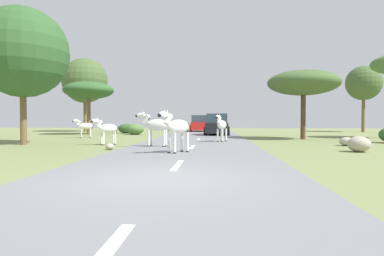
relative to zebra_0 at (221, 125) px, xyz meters
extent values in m
plane|color=olive|center=(-1.61, -11.66, -0.98)|extent=(90.00, 90.00, 0.00)
cube|color=slate|center=(-1.39, -11.66, -0.95)|extent=(6.00, 64.00, 0.05)
cube|color=silver|center=(-1.39, -9.66, -0.92)|extent=(0.16, 2.00, 0.01)
cube|color=silver|center=(-1.39, -3.66, -0.92)|extent=(0.16, 2.00, 0.01)
cube|color=silver|center=(-1.39, 2.34, -0.92)|extent=(0.16, 2.00, 0.01)
cube|color=silver|center=(-1.39, 8.34, -0.92)|extent=(0.16, 2.00, 0.01)
cube|color=silver|center=(-1.39, 14.34, -0.92)|extent=(0.16, 2.00, 0.01)
ellipsoid|color=silver|center=(0.03, 0.09, 0.02)|extent=(0.75, 1.15, 0.51)
cylinder|color=silver|center=(-0.21, -0.20, -0.56)|extent=(0.14, 0.14, 0.73)
cylinder|color=#28231E|center=(-0.21, -0.20, -0.90)|extent=(0.16, 0.16, 0.05)
cylinder|color=silver|center=(0.05, -0.29, -0.56)|extent=(0.14, 0.14, 0.73)
cylinder|color=#28231E|center=(0.05, -0.29, -0.90)|extent=(0.16, 0.16, 0.05)
cylinder|color=silver|center=(0.01, 0.46, -0.56)|extent=(0.14, 0.14, 0.73)
cylinder|color=#28231E|center=(0.01, 0.46, -0.90)|extent=(0.16, 0.16, 0.05)
cylinder|color=silver|center=(0.27, 0.38, -0.56)|extent=(0.14, 0.14, 0.73)
cylinder|color=#28231E|center=(0.27, 0.38, -0.90)|extent=(0.16, 0.16, 0.05)
cylinder|color=silver|center=(-0.13, -0.40, 0.28)|extent=(0.31, 0.43, 0.43)
cube|color=black|center=(-0.13, -0.40, 0.37)|extent=(0.15, 0.35, 0.30)
ellipsoid|color=silver|center=(-0.21, -0.64, 0.44)|extent=(0.33, 0.51, 0.23)
ellipsoid|color=black|center=(-0.27, -0.82, 0.42)|extent=(0.18, 0.20, 0.14)
cone|color=silver|center=(-0.24, -0.51, 0.56)|extent=(0.11, 0.11, 0.14)
cone|color=silver|center=(-0.11, -0.55, 0.56)|extent=(0.11, 0.11, 0.14)
cylinder|color=black|center=(0.20, 0.60, -0.08)|extent=(0.09, 0.16, 0.43)
ellipsoid|color=silver|center=(-1.75, -6.22, 0.05)|extent=(1.00, 1.15, 0.52)
cylinder|color=silver|center=(-2.07, -6.44, -0.55)|extent=(0.15, 0.15, 0.75)
cylinder|color=#28231E|center=(-2.07, -6.44, -0.90)|extent=(0.18, 0.18, 0.05)
cylinder|color=silver|center=(-1.84, -6.60, -0.55)|extent=(0.15, 0.15, 0.75)
cylinder|color=#28231E|center=(-1.84, -6.60, -0.90)|extent=(0.18, 0.18, 0.05)
cylinder|color=silver|center=(-1.65, -5.85, -0.55)|extent=(0.15, 0.15, 0.75)
cylinder|color=#28231E|center=(-1.65, -5.85, -0.90)|extent=(0.18, 0.18, 0.05)
cylinder|color=silver|center=(-1.42, -6.01, -0.55)|extent=(0.15, 0.15, 0.75)
cylinder|color=#28231E|center=(-1.42, -6.01, -0.90)|extent=(0.18, 0.18, 0.05)
cylinder|color=silver|center=(-2.05, -6.65, 0.31)|extent=(0.39, 0.44, 0.44)
cube|color=black|center=(-2.05, -6.65, 0.40)|extent=(0.24, 0.32, 0.31)
ellipsoid|color=silver|center=(-2.20, -6.86, 0.48)|extent=(0.44, 0.51, 0.24)
ellipsoid|color=black|center=(-2.32, -7.02, 0.46)|extent=(0.21, 0.22, 0.14)
cone|color=silver|center=(-2.19, -6.73, 0.60)|extent=(0.13, 0.13, 0.14)
cone|color=silver|center=(-2.08, -6.81, 0.60)|extent=(0.13, 0.13, 0.14)
cylinder|color=black|center=(-1.43, -5.78, -0.05)|extent=(0.12, 0.15, 0.45)
ellipsoid|color=silver|center=(-3.01, -3.53, 0.06)|extent=(1.18, 0.63, 0.53)
cylinder|color=silver|center=(-3.35, -3.32, -0.54)|extent=(0.13, 0.13, 0.77)
cylinder|color=#28231E|center=(-3.35, -3.32, -0.90)|extent=(0.15, 0.15, 0.05)
cylinder|color=silver|center=(-3.40, -3.61, -0.54)|extent=(0.13, 0.13, 0.77)
cylinder|color=#28231E|center=(-3.40, -3.61, -0.90)|extent=(0.15, 0.15, 0.05)
cylinder|color=silver|center=(-2.63, -3.45, -0.54)|extent=(0.13, 0.13, 0.77)
cylinder|color=#28231E|center=(-2.63, -3.45, -0.90)|extent=(0.15, 0.15, 0.05)
cylinder|color=silver|center=(-2.68, -3.73, -0.54)|extent=(0.13, 0.13, 0.77)
cylinder|color=#28231E|center=(-2.68, -3.73, -0.90)|extent=(0.15, 0.15, 0.05)
cylinder|color=silver|center=(-3.54, -3.44, 0.34)|extent=(0.43, 0.27, 0.45)
cube|color=black|center=(-3.54, -3.44, 0.43)|extent=(0.37, 0.10, 0.31)
ellipsoid|color=silver|center=(-3.80, -3.39, 0.50)|extent=(0.52, 0.28, 0.24)
ellipsoid|color=black|center=(-4.00, -3.36, 0.49)|extent=(0.19, 0.17, 0.15)
cone|color=silver|center=(-3.67, -3.34, 0.63)|extent=(0.11, 0.11, 0.14)
cone|color=silver|center=(-3.70, -3.48, 0.63)|extent=(0.11, 0.11, 0.14)
cylinder|color=black|center=(-2.46, -3.62, -0.04)|extent=(0.16, 0.07, 0.45)
ellipsoid|color=silver|center=(-9.56, 4.33, -0.14)|extent=(1.02, 0.78, 0.45)
cylinder|color=silver|center=(-9.90, 4.29, -0.65)|extent=(0.13, 0.13, 0.65)
cylinder|color=#28231E|center=(-9.90, 4.29, -0.95)|extent=(0.15, 0.15, 0.04)
cylinder|color=silver|center=(-9.78, 4.08, -0.65)|extent=(0.13, 0.13, 0.65)
cylinder|color=#28231E|center=(-9.78, 4.08, -0.95)|extent=(0.15, 0.15, 0.04)
cylinder|color=silver|center=(-9.34, 4.58, -0.65)|extent=(0.13, 0.13, 0.65)
cylinder|color=#28231E|center=(-9.34, 4.58, -0.95)|extent=(0.15, 0.15, 0.04)
cylinder|color=silver|center=(-9.23, 4.36, -0.65)|extent=(0.13, 0.13, 0.65)
cylinder|color=#28231E|center=(-9.23, 4.36, -0.95)|extent=(0.15, 0.15, 0.04)
cylinder|color=silver|center=(-9.97, 4.12, 0.09)|extent=(0.38, 0.31, 0.38)
cube|color=black|center=(-9.97, 4.12, 0.17)|extent=(0.30, 0.18, 0.26)
ellipsoid|color=silver|center=(-10.17, 4.01, 0.24)|extent=(0.45, 0.34, 0.21)
ellipsoid|color=black|center=(-10.31, 3.94, 0.22)|extent=(0.18, 0.17, 0.12)
cone|color=silver|center=(-10.10, 4.11, 0.34)|extent=(0.10, 0.10, 0.12)
cone|color=silver|center=(-10.05, 4.01, 0.34)|extent=(0.10, 0.10, 0.12)
cylinder|color=black|center=(-9.14, 4.55, -0.22)|extent=(0.13, 0.09, 0.38)
ellipsoid|color=silver|center=(-5.82, -2.01, -0.13)|extent=(0.97, 0.93, 0.45)
cylinder|color=silver|center=(-6.13, -2.13, -0.65)|extent=(0.14, 0.14, 0.65)
cylinder|color=#28231E|center=(-6.13, -2.13, -0.95)|extent=(0.16, 0.16, 0.04)
cylinder|color=silver|center=(-5.97, -2.31, -0.65)|extent=(0.14, 0.14, 0.65)
cylinder|color=#28231E|center=(-5.97, -2.31, -0.95)|extent=(0.16, 0.16, 0.04)
cylinder|color=silver|center=(-5.67, -1.71, -0.65)|extent=(0.14, 0.14, 0.65)
cylinder|color=#28231E|center=(-5.67, -1.71, -0.95)|extent=(0.16, 0.16, 0.04)
cylinder|color=silver|center=(-5.50, -1.89, -0.65)|extent=(0.14, 0.14, 0.65)
cylinder|color=#28231E|center=(-5.50, -1.89, -0.95)|extent=(0.16, 0.16, 0.04)
cylinder|color=silver|center=(-6.16, -2.32, 0.10)|extent=(0.37, 0.36, 0.39)
cube|color=black|center=(-6.16, -2.32, 0.18)|extent=(0.26, 0.24, 0.27)
ellipsoid|color=silver|center=(-6.32, -2.47, 0.25)|extent=(0.43, 0.41, 0.21)
ellipsoid|color=black|center=(-6.45, -2.58, 0.23)|extent=(0.19, 0.19, 0.13)
cone|color=silver|center=(-6.29, -2.35, 0.35)|extent=(0.11, 0.11, 0.12)
cone|color=silver|center=(-6.21, -2.44, 0.35)|extent=(0.11, 0.11, 0.12)
cylinder|color=black|center=(-5.46, -1.69, -0.22)|extent=(0.12, 0.12, 0.39)
cube|color=red|center=(-2.06, 17.12, -0.35)|extent=(2.05, 4.30, 0.80)
cube|color=#334751|center=(-2.05, 16.92, 0.43)|extent=(1.77, 2.29, 0.76)
cube|color=black|center=(-2.19, 19.27, -0.62)|extent=(1.72, 0.26, 0.24)
cylinder|color=black|center=(-1.24, 18.52, -0.59)|extent=(0.26, 0.69, 0.68)
cylinder|color=black|center=(-3.04, 18.41, -0.59)|extent=(0.26, 0.69, 0.68)
cylinder|color=black|center=(-1.08, 15.82, -0.59)|extent=(0.26, 0.69, 0.68)
cylinder|color=black|center=(-2.88, 15.71, -0.59)|extent=(0.26, 0.69, 0.68)
cube|color=black|center=(-0.15, 8.73, -0.35)|extent=(1.95, 4.26, 0.80)
cube|color=#334751|center=(-0.16, 8.53, 0.43)|extent=(1.72, 2.26, 0.76)
cube|color=black|center=(-0.07, 10.89, -0.62)|extent=(1.71, 0.22, 0.24)
cylinder|color=black|center=(0.80, 10.05, -0.59)|extent=(0.25, 0.69, 0.68)
cylinder|color=black|center=(-1.00, 10.11, -0.59)|extent=(0.25, 0.69, 0.68)
cylinder|color=black|center=(0.70, 7.35, -0.59)|extent=(0.25, 0.69, 0.68)
cylinder|color=black|center=(-1.10, 7.42, -0.59)|extent=(0.25, 0.69, 0.68)
cylinder|color=brown|center=(15.41, 17.45, 0.89)|extent=(0.34, 0.34, 3.74)
sphere|color=#425B2D|center=(15.41, 17.45, 4.23)|extent=(3.66, 3.66, 3.66)
cylinder|color=brown|center=(-14.60, 16.65, 0.84)|extent=(0.34, 0.34, 3.64)
sphere|color=#425B2D|center=(-14.60, 16.65, 4.62)|extent=(4.89, 4.89, 4.89)
cylinder|color=brown|center=(-10.17, -2.28, 0.47)|extent=(0.32, 0.32, 2.88)
sphere|color=#2D5628|center=(-10.17, -2.28, 3.74)|extent=(4.59, 4.59, 4.59)
cylinder|color=brown|center=(-11.43, 9.66, 0.58)|extent=(0.32, 0.32, 3.12)
ellipsoid|color=#2D5628|center=(-11.43, 9.66, 2.90)|extent=(4.34, 4.34, 1.52)
cylinder|color=#4C3823|center=(5.44, 3.56, 0.47)|extent=(0.32, 0.32, 2.90)
ellipsoid|color=#425B2D|center=(5.44, 3.56, 2.74)|extent=(4.66, 4.66, 1.63)
ellipsoid|color=#4C7038|center=(-7.28, 9.57, -0.51)|extent=(1.55, 1.39, 0.93)
ellipsoid|color=#2D5628|center=(-8.87, 12.50, -0.52)|extent=(1.52, 1.37, 0.91)
ellipsoid|color=#A89E8C|center=(5.33, -5.03, -0.66)|extent=(0.87, 0.86, 0.63)
ellipsoid|color=#A89E8C|center=(-4.84, -4.78, -0.84)|extent=(0.37, 0.39, 0.27)
ellipsoid|color=#A89E8C|center=(6.10, -1.88, -0.76)|extent=(0.68, 0.71, 0.43)
camera|label=1|loc=(-0.40, -18.35, 0.29)|focal=30.52mm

